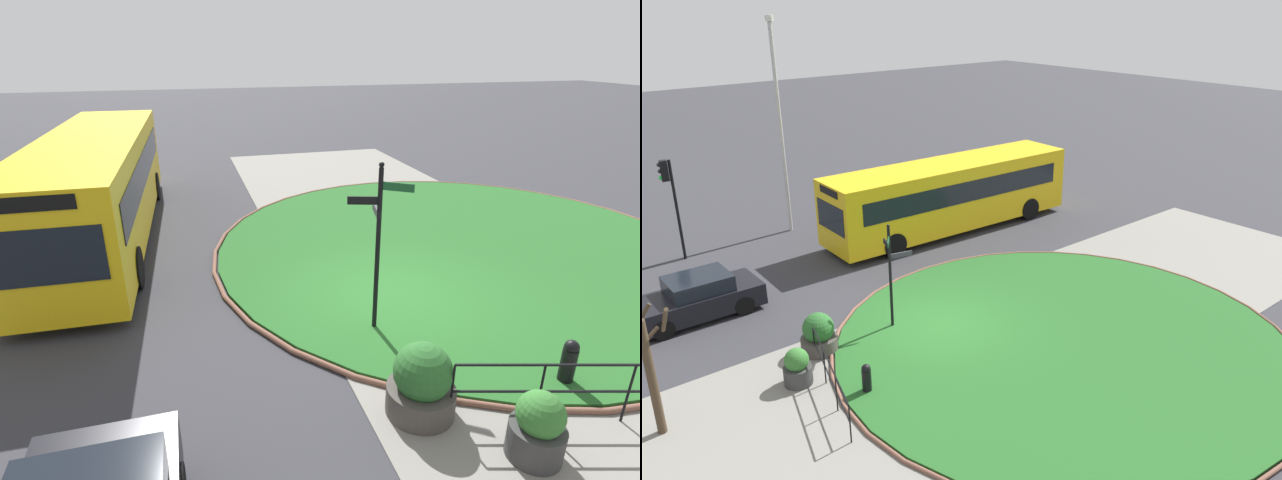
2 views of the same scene
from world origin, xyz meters
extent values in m
plane|color=#333338|center=(0.00, 0.00, 0.00)|extent=(120.00, 120.00, 0.00)
cube|color=gray|center=(0.00, -2.03, 0.01)|extent=(32.00, 7.94, 0.02)
cylinder|color=#235B23|center=(2.27, -3.01, 0.05)|extent=(13.43, 13.43, 0.10)
torus|color=brown|center=(2.27, -3.01, 0.06)|extent=(13.74, 13.74, 0.11)
cylinder|color=black|center=(-1.18, 0.92, 1.67)|extent=(0.09, 0.09, 3.33)
sphere|color=black|center=(-1.18, 0.92, 3.38)|extent=(0.10, 0.10, 0.10)
cube|color=#195128|center=(-1.37, 0.65, 3.01)|extent=(0.36, 0.48, 0.15)
cube|color=black|center=(-1.08, 1.22, 2.72)|extent=(0.20, 0.53, 0.15)
cube|color=black|center=(-0.80, 0.83, 2.40)|extent=(0.66, 0.19, 0.15)
cylinder|color=black|center=(-3.64, -1.54, 0.35)|extent=(0.25, 0.25, 0.70)
sphere|color=black|center=(-3.64, -1.54, 0.75)|extent=(0.24, 0.24, 0.24)
cube|color=black|center=(-4.44, -1.10, 1.04)|extent=(1.11, 3.79, 0.03)
cube|color=black|center=(-4.44, -1.10, 0.57)|extent=(1.11, 3.79, 0.03)
cylinder|color=black|center=(-3.90, 0.79, 0.52)|extent=(0.04, 0.04, 1.04)
cylinder|color=black|center=(-4.26, -0.47, 0.52)|extent=(0.04, 0.04, 1.04)
cylinder|color=black|center=(-4.62, -1.73, 0.52)|extent=(0.04, 0.04, 1.04)
cube|color=yellow|center=(5.79, 6.68, 1.64)|extent=(11.49, 2.91, 2.73)
cube|color=black|center=(5.75, 5.39, 2.02)|extent=(10.04, 0.33, 0.88)
cube|color=black|center=(5.83, 7.97, 2.02)|extent=(10.04, 0.33, 0.88)
cube|color=black|center=(0.08, 6.86, 1.78)|extent=(0.09, 2.10, 1.10)
cube|color=black|center=(0.08, 6.86, 2.79)|extent=(0.06, 1.41, 0.28)
cylinder|color=black|center=(2.11, 5.61, 0.50)|extent=(1.01, 0.33, 1.00)
cylinder|color=black|center=(2.18, 7.97, 0.50)|extent=(1.01, 0.33, 1.00)
cylinder|color=black|center=(9.41, 5.39, 0.50)|extent=(1.01, 0.33, 1.00)
cylinder|color=black|center=(9.48, 7.74, 0.50)|extent=(1.01, 0.33, 1.00)
cylinder|color=#383838|center=(-4.81, 0.00, 0.26)|extent=(0.76, 0.76, 0.53)
sphere|color=#33702D|center=(-4.81, 0.00, 0.73)|extent=(0.65, 0.65, 0.65)
cylinder|color=#47423D|center=(-3.58, 1.12, 0.24)|extent=(1.07, 1.07, 0.47)
sphere|color=#286028|center=(-3.58, 1.12, 0.77)|extent=(0.91, 0.91, 0.91)
camera|label=1|loc=(-8.98, 4.27, 5.33)|focal=27.33mm
camera|label=2|loc=(-10.68, -13.81, 9.74)|focal=35.53mm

